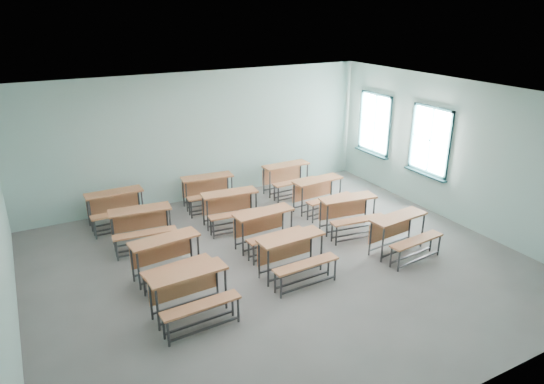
{
  "coord_description": "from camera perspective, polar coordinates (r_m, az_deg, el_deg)",
  "views": [
    {
      "loc": [
        -4.01,
        -7.12,
        4.67
      ],
      "look_at": [
        0.48,
        1.2,
        1.0
      ],
      "focal_mm": 32.0,
      "sensor_mm": 36.0,
      "label": 1
    }
  ],
  "objects": [
    {
      "name": "desk_unit_r1c0",
      "position": [
        8.9,
        -12.16,
        -7.07
      ],
      "size": [
        1.32,
        0.95,
        0.78
      ],
      "rotation": [
        0.0,
        0.0,
        0.1
      ],
      "color": "#AF673F",
      "rests_on": "ground"
    },
    {
      "name": "desk_unit_r0c1",
      "position": [
        8.78,
        2.62,
        -6.98
      ],
      "size": [
        1.27,
        0.88,
        0.78
      ],
      "rotation": [
        0.0,
        0.0,
        0.04
      ],
      "color": "#AF673F",
      "rests_on": "ground"
    },
    {
      "name": "desk_unit_r2c0",
      "position": [
        10.24,
        -15.1,
        -3.46
      ],
      "size": [
        1.32,
        0.95,
        0.78
      ],
      "rotation": [
        0.0,
        0.0,
        -0.1
      ],
      "color": "#AF673F",
      "rests_on": "ground"
    },
    {
      "name": "desk_unit_r2c2",
      "position": [
        11.61,
        5.7,
        0.17
      ],
      "size": [
        1.3,
        0.92,
        0.78
      ],
      "rotation": [
        0.0,
        0.0,
        0.07
      ],
      "color": "#AF673F",
      "rests_on": "ground"
    },
    {
      "name": "desk_unit_r0c2",
      "position": [
        9.91,
        15.03,
        -4.29
      ],
      "size": [
        1.32,
        0.95,
        0.78
      ],
      "rotation": [
        0.0,
        0.0,
        0.09
      ],
      "color": "#AF673F",
      "rests_on": "ground"
    },
    {
      "name": "desk_unit_r3c2",
      "position": [
        12.65,
        1.89,
        2.06
      ],
      "size": [
        1.26,
        0.86,
        0.78
      ],
      "rotation": [
        0.0,
        0.0,
        0.02
      ],
      "color": "#AF673F",
      "rests_on": "ground"
    },
    {
      "name": "desk_unit_r3c1",
      "position": [
        11.85,
        -7.44,
        0.55
      ],
      "size": [
        1.32,
        0.95,
        0.78
      ],
      "rotation": [
        0.0,
        0.0,
        -0.1
      ],
      "color": "#AF673F",
      "rests_on": "ground"
    },
    {
      "name": "desk_unit_r0c0",
      "position": [
        7.81,
        -9.51,
        -11.2
      ],
      "size": [
        1.28,
        0.89,
        0.78
      ],
      "rotation": [
        0.0,
        0.0,
        0.05
      ],
      "color": "#AF673F",
      "rests_on": "ground"
    },
    {
      "name": "desk_unit_r1c2",
      "position": [
        10.61,
        9.16,
        -2.08
      ],
      "size": [
        1.34,
        0.99,
        0.78
      ],
      "rotation": [
        0.0,
        0.0,
        -0.13
      ],
      "color": "#AF673F",
      "rests_on": "ground"
    },
    {
      "name": "desk_unit_r3c0",
      "position": [
        11.33,
        -17.87,
        -1.34
      ],
      "size": [
        1.25,
        0.85,
        0.78
      ],
      "rotation": [
        0.0,
        0.0,
        0.01
      ],
      "color": "#AF673F",
      "rests_on": "ground"
    },
    {
      "name": "desk_unit_r2c1",
      "position": [
        10.79,
        -4.8,
        -1.46
      ],
      "size": [
        1.32,
        0.95,
        0.78
      ],
      "rotation": [
        0.0,
        0.0,
        -0.09
      ],
      "color": "#AF673F",
      "rests_on": "ground"
    },
    {
      "name": "room",
      "position": [
        8.79,
        1.34,
        0.78
      ],
      "size": [
        9.04,
        8.04,
        3.24
      ],
      "color": "slate",
      "rests_on": "ground"
    },
    {
      "name": "desk_unit_r1c1",
      "position": [
        9.78,
        -0.66,
        -3.87
      ],
      "size": [
        1.28,
        0.89,
        0.78
      ],
      "rotation": [
        0.0,
        0.0,
        0.05
      ],
      "color": "#AF673F",
      "rests_on": "ground"
    }
  ]
}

